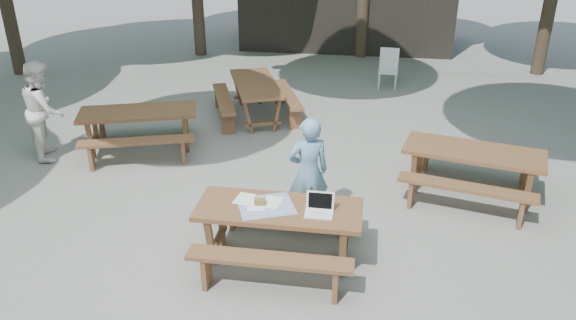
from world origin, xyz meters
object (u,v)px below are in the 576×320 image
(main_picnic_table, at_px, (279,233))
(woman, at_px, (308,172))
(plastic_chair, at_px, (388,77))
(picnic_table_nw, at_px, (140,130))
(second_person, at_px, (44,110))

(main_picnic_table, relative_size, woman, 1.29)
(main_picnic_table, height_order, plastic_chair, plastic_chair)
(woman, xyz_separation_m, plastic_chair, (1.13, 6.24, -0.52))
(plastic_chair, bearing_deg, main_picnic_table, -98.16)
(picnic_table_nw, height_order, second_person, second_person)
(second_person, bearing_deg, plastic_chair, -75.88)
(woman, bearing_deg, main_picnic_table, 53.94)
(main_picnic_table, bearing_deg, picnic_table_nw, 136.02)
(main_picnic_table, height_order, second_person, second_person)
(main_picnic_table, relative_size, picnic_table_nw, 0.87)
(main_picnic_table, relative_size, second_person, 1.18)
(second_person, xyz_separation_m, plastic_chair, (5.82, 4.74, -0.59))
(main_picnic_table, xyz_separation_m, picnic_table_nw, (-2.99, 2.88, 0.00))
(woman, bearing_deg, second_person, -39.43)
(woman, relative_size, plastic_chair, 1.73)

